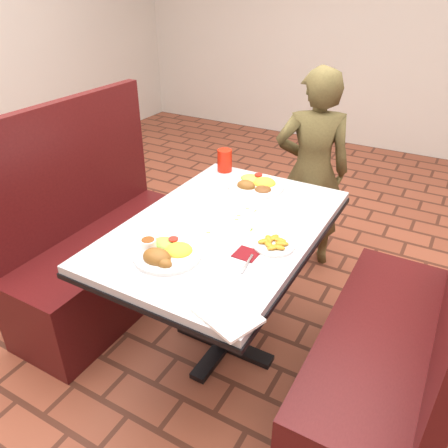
{
  "coord_description": "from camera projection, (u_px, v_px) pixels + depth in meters",
  "views": [
    {
      "loc": [
        0.84,
        -1.48,
        1.73
      ],
      "look_at": [
        0.0,
        0.0,
        0.75
      ],
      "focal_mm": 35.0,
      "sensor_mm": 36.0,
      "label": 1
    }
  ],
  "objects": [
    {
      "name": "dining_table",
      "position": [
        224.0,
        242.0,
        2.01
      ],
      "size": [
        0.81,
        1.21,
        0.75
      ],
      "color": "silver",
      "rests_on": "ground"
    },
    {
      "name": "booth_bench_left",
      "position": [
        104.0,
        253.0,
        2.51
      ],
      "size": [
        0.47,
        1.2,
        1.17
      ],
      "color": "#501212",
      "rests_on": "ground"
    },
    {
      "name": "booth_bench_right",
      "position": [
        389.0,
        357.0,
        1.83
      ],
      "size": [
        0.47,
        1.2,
        1.17
      ],
      "color": "#501212",
      "rests_on": "ground"
    },
    {
      "name": "diner_person",
      "position": [
        312.0,
        172.0,
        2.74
      ],
      "size": [
        0.56,
        0.48,
        1.29
      ],
      "primitive_type": "imported",
      "rotation": [
        0.0,
        0.0,
        3.57
      ],
      "color": "brown",
      "rests_on": "ground"
    },
    {
      "name": "near_dinner_plate",
      "position": [
        166.0,
        250.0,
        1.72
      ],
      "size": [
        0.27,
        0.27,
        0.08
      ],
      "rotation": [
        0.0,
        0.0,
        0.37
      ],
      "color": "white",
      "rests_on": "dining_table"
    },
    {
      "name": "far_dinner_plate",
      "position": [
        256.0,
        182.0,
        2.29
      ],
      "size": [
        0.29,
        0.29,
        0.07
      ],
      "rotation": [
        0.0,
        0.0,
        -0.26
      ],
      "color": "white",
      "rests_on": "dining_table"
    },
    {
      "name": "plantain_plate",
      "position": [
        274.0,
        244.0,
        1.8
      ],
      "size": [
        0.18,
        0.18,
        0.03
      ],
      "rotation": [
        0.0,
        0.0,
        0.21
      ],
      "color": "white",
      "rests_on": "dining_table"
    },
    {
      "name": "maroon_napkin",
      "position": [
        246.0,
        254.0,
        1.75
      ],
      "size": [
        0.09,
        0.09,
        0.0
      ],
      "primitive_type": "cube",
      "rotation": [
        0.0,
        0.0,
        -0.01
      ],
      "color": "#620E13",
      "rests_on": "dining_table"
    },
    {
      "name": "spoon_utensil",
      "position": [
        247.0,
        263.0,
        1.69
      ],
      "size": [
        0.03,
        0.13,
        0.0
      ],
      "primitive_type": "cube",
      "rotation": [
        0.0,
        0.0,
        0.14
      ],
      "color": "#BCBBC0",
      "rests_on": "dining_table"
    },
    {
      "name": "red_tumbler",
      "position": [
        225.0,
        160.0,
        2.46
      ],
      "size": [
        0.08,
        0.08,
        0.12
      ],
      "primitive_type": "cylinder",
      "color": "red",
      "rests_on": "dining_table"
    },
    {
      "name": "paper_napkin",
      "position": [
        228.0,
        315.0,
        1.43
      ],
      "size": [
        0.25,
        0.21,
        0.01
      ],
      "primitive_type": "cube",
      "rotation": [
        0.0,
        0.0,
        -0.35
      ],
      "color": "white",
      "rests_on": "dining_table"
    },
    {
      "name": "knife_utensil",
      "position": [
        164.0,
        256.0,
        1.72
      ],
      "size": [
        0.05,
        0.16,
        0.0
      ],
      "primitive_type": "cube",
      "rotation": [
        0.0,
        0.0,
        0.26
      ],
      "color": "silver",
      "rests_on": "dining_table"
    },
    {
      "name": "fork_utensil",
      "position": [
        164.0,
        253.0,
        1.74
      ],
      "size": [
        0.08,
        0.14,
        0.0
      ],
      "primitive_type": "cube",
      "rotation": [
        0.0,
        0.0,
        -0.53
      ],
      "color": "silver",
      "rests_on": "dining_table"
    },
    {
      "name": "lettuce_shreds",
      "position": [
        238.0,
        220.0,
        1.99
      ],
      "size": [
        0.28,
        0.32,
        0.0
      ],
      "primitive_type": null,
      "color": "#8AB448",
      "rests_on": "dining_table"
    }
  ]
}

